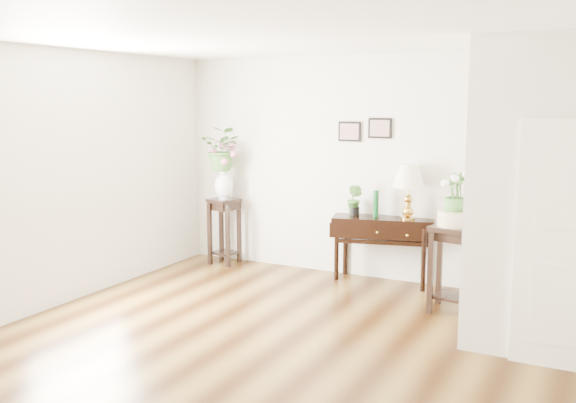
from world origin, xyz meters
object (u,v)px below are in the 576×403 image
Objects in this scene: plant_stand_a at (224,231)px; plant_stand_b at (453,269)px; console_table at (383,250)px; table_lamp at (408,191)px.

plant_stand_b is at bearing -10.57° from plant_stand_a.
table_lamp is (0.31, 0.00, 0.76)m from console_table.
table_lamp is 1.23m from plant_stand_b.
plant_stand_a is at bearing -177.72° from table_lamp.
plant_stand_a is 0.97× the size of plant_stand_b.
plant_stand_b is at bearing -44.73° from table_lamp.
console_table is 1.32× the size of plant_stand_b.
table_lamp is 0.72× the size of plant_stand_b.
plant_stand_b reaches higher than plant_stand_a.
plant_stand_b is at bearing -48.86° from console_table.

